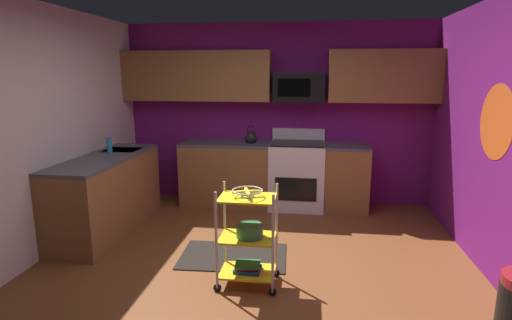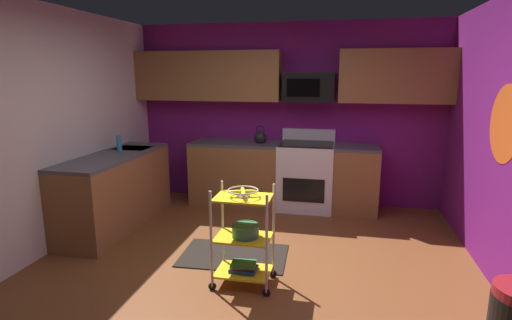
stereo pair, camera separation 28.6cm
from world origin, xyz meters
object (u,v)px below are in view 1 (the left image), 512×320
mixing_bowl_large (250,231)px  kettle (251,137)px  microwave (299,87)px  rolling_cart (248,238)px  book_stack (248,267)px  dish_soap_bottle (109,145)px  fruit_bowl (247,192)px  oven_range (297,174)px

mixing_bowl_large → kettle: 2.34m
microwave → rolling_cart: (-0.34, -2.38, -1.25)m
book_stack → dish_soap_bottle: dish_soap_bottle is taller
fruit_bowl → kettle: kettle is taller
oven_range → microwave: bearing=90.3°
mixing_bowl_large → book_stack: bearing=-180.0°
mixing_bowl_large → kettle: size_ratio=0.95×
fruit_bowl → mixing_bowl_large: 0.36m
rolling_cart → fruit_bowl: (0.00, 0.00, 0.42)m
dish_soap_bottle → book_stack: bearing=-33.0°
rolling_cart → dish_soap_bottle: 2.36m
microwave → mixing_bowl_large: size_ratio=2.78×
rolling_cart → dish_soap_bottle: (-1.92, 1.25, 0.57)m
fruit_bowl → rolling_cart: bearing=-97.1°
fruit_bowl → dish_soap_bottle: dish_soap_bottle is taller
oven_range → rolling_cart: (-0.34, -2.27, -0.03)m
rolling_cart → mixing_bowl_large: size_ratio=3.63×
book_stack → kettle: (-0.31, 2.27, 0.83)m
fruit_bowl → mixing_bowl_large: bearing=0.0°
oven_range → dish_soap_bottle: size_ratio=5.50×
oven_range → microwave: microwave is taller
mixing_bowl_large → oven_range: bearing=81.9°
fruit_bowl → microwave: bearing=81.8°
fruit_bowl → kettle: (-0.31, 2.27, 0.12)m
rolling_cart → dish_soap_bottle: bearing=147.0°
rolling_cart → dish_soap_bottle: size_ratio=4.57×
fruit_bowl → book_stack: 0.71m
oven_range → kettle: bearing=-179.7°
oven_range → mixing_bowl_large: 2.30m
fruit_bowl → mixing_bowl_large: (0.02, 0.00, -0.36)m
oven_range → kettle: 0.84m
microwave → fruit_bowl: bearing=-98.2°
microwave → rolling_cart: microwave is taller
microwave → dish_soap_bottle: bearing=-153.5°
kettle → dish_soap_bottle: 1.90m
rolling_cart → book_stack: (0.00, 0.00, -0.29)m
microwave → dish_soap_bottle: 2.62m
oven_range → mixing_bowl_large: bearing=-98.1°
oven_range → dish_soap_bottle: dish_soap_bottle is taller
rolling_cart → kettle: size_ratio=3.47×
book_stack → mixing_bowl_large: bearing=0.0°
mixing_bowl_large → dish_soap_bottle: bearing=147.3°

